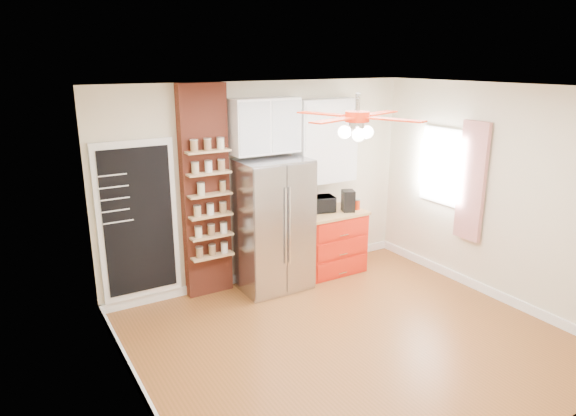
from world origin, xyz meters
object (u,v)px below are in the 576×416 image
red_cabinet (330,241)px  toaster_oven (320,204)px  canister_left (357,205)px  pantry_jar_oats (201,189)px  ceiling_fan (357,117)px  coffee_maker (348,201)px  fridge (273,225)px

red_cabinet → toaster_oven: 0.58m
toaster_oven → canister_left: 0.55m
toaster_oven → red_cabinet: bearing=-15.0°
toaster_oven → pantry_jar_oats: (-1.74, 0.01, 0.43)m
toaster_oven → pantry_jar_oats: pantry_jar_oats is taller
toaster_oven → canister_left: (0.51, -0.19, -0.04)m
ceiling_fan → pantry_jar_oats: size_ratio=9.71×
canister_left → pantry_jar_oats: size_ratio=0.97×
toaster_oven → coffee_maker: (0.36, -0.18, 0.04)m
red_cabinet → toaster_oven: bearing=152.6°
canister_left → fridge: bearing=177.4°
canister_left → red_cabinet: bearing=163.3°
ceiling_fan → canister_left: ceiling_fan is taller
fridge → coffee_maker: size_ratio=5.84×
ceiling_fan → toaster_oven: 2.38m
ceiling_fan → coffee_maker: size_ratio=4.67×
fridge → toaster_oven: bearing=8.5°
toaster_oven → canister_left: bearing=-7.4°
coffee_maker → pantry_jar_oats: pantry_jar_oats is taller
ceiling_fan → toaster_oven: (0.78, 1.75, -1.41)m
red_cabinet → ceiling_fan: 2.75m
red_cabinet → toaster_oven: size_ratio=2.37×
toaster_oven → pantry_jar_oats: 1.80m
pantry_jar_oats → canister_left: bearing=-4.9°
ceiling_fan → canister_left: (1.29, 1.57, -1.45)m
red_cabinet → pantry_jar_oats: size_ratio=6.52×
red_cabinet → coffee_maker: size_ratio=3.14×
fridge → ceiling_fan: 2.25m
fridge → ceiling_fan: (0.05, -1.63, 1.55)m
fridge → toaster_oven: 0.85m
red_cabinet → ceiling_fan: size_ratio=0.67×
fridge → canister_left: size_ratio=12.49×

